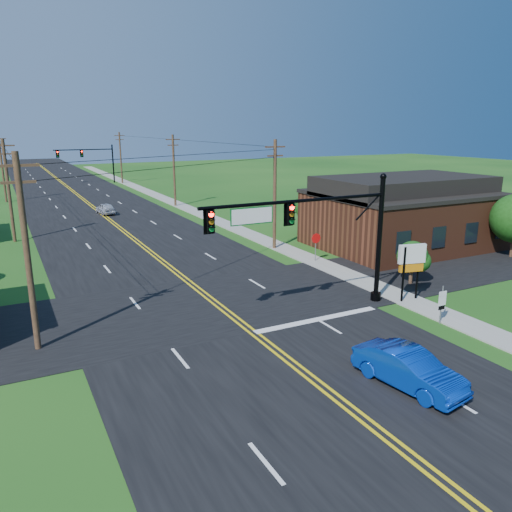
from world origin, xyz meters
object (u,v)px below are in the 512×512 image
blue_car (408,370)px  route_sign (442,302)px  signal_mast_main (315,229)px  stop_sign (316,241)px  signal_mast_far (88,158)px

blue_car → route_sign: (6.23, 4.14, 0.45)m
route_sign → signal_mast_main: bearing=139.4°
route_sign → stop_sign: 13.38m
blue_car → route_sign: 7.49m
signal_mast_far → blue_car: bearing=-90.9°
signal_mast_far → stop_sign: 63.39m
blue_car → route_sign: size_ratio=2.23×
signal_mast_main → stop_sign: size_ratio=5.11×
signal_mast_far → route_sign: 76.58m
signal_mast_far → blue_car: signal_mast_far is taller
blue_car → stop_sign: (7.38, 17.46, 0.83)m
signal_mast_main → route_sign: signal_mast_main is taller
signal_mast_main → signal_mast_far: (0.10, 72.00, -0.20)m
blue_car → route_sign: bearing=24.2°
signal_mast_far → stop_sign: (6.13, -63.02, -2.95)m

